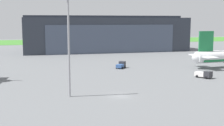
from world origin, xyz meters
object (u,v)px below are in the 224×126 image
ops_van (121,65)px  apron_light_mast (69,37)px  maintenance_hangar (105,34)px  pushback_tractor (204,74)px

ops_van → apron_light_mast: apron_light_mast is taller
maintenance_hangar → ops_van: 64.14m
pushback_tractor → apron_light_mast: apron_light_mast is taller
maintenance_hangar → pushback_tractor: maintenance_hangar is taller
maintenance_hangar → pushback_tractor: (9.93, -86.17, -8.14)m
maintenance_hangar → apron_light_mast: size_ratio=3.87×
maintenance_hangar → ops_van: (-8.59, -63.04, -8.09)m
ops_van → pushback_tractor: bearing=-51.3°
ops_van → pushback_tractor: 29.63m
maintenance_hangar → pushback_tractor: bearing=-83.4°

